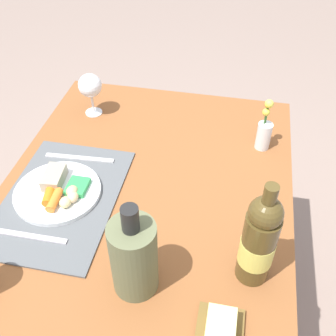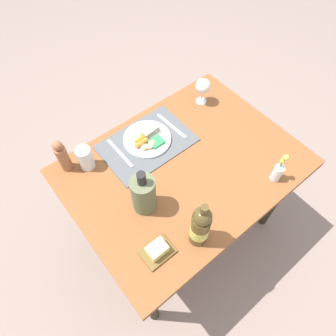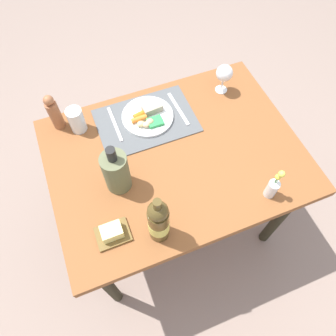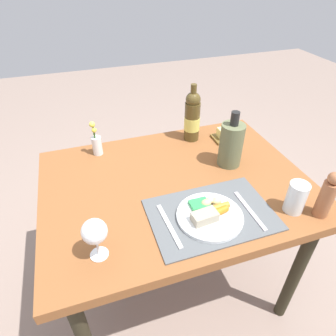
# 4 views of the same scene
# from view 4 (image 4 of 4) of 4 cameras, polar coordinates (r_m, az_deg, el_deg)

# --- Properties ---
(ground_plane) EXTENTS (8.00, 8.00, 0.00)m
(ground_plane) POSITION_cam_4_polar(r_m,az_deg,el_deg) (1.82, 1.19, -21.43)
(ground_plane) COLOR gray
(dining_table) EXTENTS (1.12, 0.84, 0.76)m
(dining_table) POSITION_cam_4_polar(r_m,az_deg,el_deg) (1.30, 1.56, -5.76)
(dining_table) COLOR brown
(dining_table) RESTS_ON ground_plane
(placemat) EXTENTS (0.46, 0.31, 0.01)m
(placemat) POSITION_cam_4_polar(r_m,az_deg,el_deg) (1.11, 8.44, -8.94)
(placemat) COLOR #515558
(placemat) RESTS_ON dining_table
(dinner_plate) EXTENTS (0.24, 0.24, 0.05)m
(dinner_plate) POSITION_cam_4_polar(r_m,az_deg,el_deg) (1.09, 8.09, -8.86)
(dinner_plate) COLOR white
(dinner_plate) RESTS_ON placemat
(fork) EXTENTS (0.03, 0.22, 0.00)m
(fork) POSITION_cam_4_polar(r_m,az_deg,el_deg) (1.05, 0.21, -11.16)
(fork) COLOR silver
(fork) RESTS_ON placemat
(knife) EXTENTS (0.02, 0.21, 0.00)m
(knife) POSITION_cam_4_polar(r_m,az_deg,el_deg) (1.15, 15.68, -7.94)
(knife) COLOR silver
(knife) RESTS_ON placemat
(flower_vase) EXTENTS (0.05, 0.05, 0.17)m
(flower_vase) POSITION_cam_4_polar(r_m,az_deg,el_deg) (1.42, -13.80, 4.83)
(flower_vase) COLOR silver
(flower_vase) RESTS_ON dining_table
(water_tumbler) EXTENTS (0.07, 0.07, 0.12)m
(water_tumbler) POSITION_cam_4_polar(r_m,az_deg,el_deg) (1.18, 23.66, -5.60)
(water_tumbler) COLOR silver
(water_tumbler) RESTS_ON dining_table
(cooler_bottle) EXTENTS (0.10, 0.10, 0.26)m
(cooler_bottle) POSITION_cam_4_polar(r_m,az_deg,el_deg) (1.32, 12.23, 4.58)
(cooler_bottle) COLOR #5E6444
(cooler_bottle) RESTS_ON dining_table
(wine_bottle) EXTENTS (0.08, 0.08, 0.29)m
(wine_bottle) POSITION_cam_4_polar(r_m,az_deg,el_deg) (1.48, 4.75, 9.89)
(wine_bottle) COLOR #4D3D1C
(wine_bottle) RESTS_ON dining_table
(butter_dish) EXTENTS (0.13, 0.10, 0.06)m
(butter_dish) POSITION_cam_4_polar(r_m,az_deg,el_deg) (1.55, 11.20, 6.38)
(butter_dish) COLOR brown
(butter_dish) RESTS_ON dining_table
(wine_glass) EXTENTS (0.08, 0.08, 0.15)m
(wine_glass) POSITION_cam_4_polar(r_m,az_deg,el_deg) (0.93, -14.17, -12.07)
(wine_glass) COLOR white
(wine_glass) RESTS_ON dining_table
(pepper_mill) EXTENTS (0.05, 0.05, 0.19)m
(pepper_mill) POSITION_cam_4_polar(r_m,az_deg,el_deg) (1.18, 28.64, -4.79)
(pepper_mill) COLOR #9B5D3A
(pepper_mill) RESTS_ON dining_table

